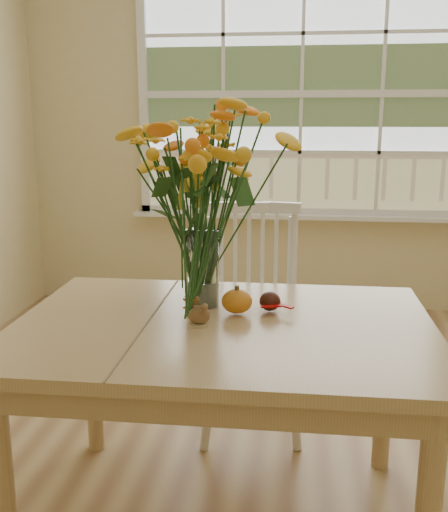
# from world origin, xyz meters

# --- Properties ---
(floor) EXTENTS (4.00, 4.50, 0.01)m
(floor) POSITION_xyz_m (0.00, 0.00, -0.01)
(floor) COLOR #976E49
(floor) RESTS_ON ground
(wall_back) EXTENTS (4.00, 0.02, 2.70)m
(wall_back) POSITION_xyz_m (0.00, 2.25, 1.35)
(wall_back) COLOR beige
(wall_back) RESTS_ON floor
(window) EXTENTS (2.42, 0.12, 1.74)m
(window) POSITION_xyz_m (0.00, 2.21, 1.53)
(window) COLOR silver
(window) RESTS_ON wall_back
(dining_table) EXTENTS (1.39, 1.00, 0.74)m
(dining_table) POSITION_xyz_m (-0.23, -0.29, 0.65)
(dining_table) COLOR tan
(dining_table) RESTS_ON floor
(windsor_chair) EXTENTS (0.52, 0.50, 1.00)m
(windsor_chair) POSITION_xyz_m (-0.20, 0.44, 0.56)
(windsor_chair) COLOR white
(windsor_chair) RESTS_ON floor
(flower_vase) EXTENTS (0.57, 0.57, 0.67)m
(flower_vase) POSITION_xyz_m (-0.33, -0.11, 1.14)
(flower_vase) COLOR white
(flower_vase) RESTS_ON dining_table
(pumpkin) EXTENTS (0.11, 0.11, 0.08)m
(pumpkin) POSITION_xyz_m (-0.19, -0.20, 0.78)
(pumpkin) COLOR orange
(pumpkin) RESTS_ON dining_table
(turkey_figurine) EXTENTS (0.08, 0.07, 0.10)m
(turkey_figurine) POSITION_xyz_m (-0.30, -0.33, 0.78)
(turkey_figurine) COLOR #CCB78C
(turkey_figurine) RESTS_ON dining_table
(dark_gourd) EXTENTS (0.13, 0.10, 0.07)m
(dark_gourd) POSITION_xyz_m (-0.08, -0.15, 0.77)
(dark_gourd) COLOR #38160F
(dark_gourd) RESTS_ON dining_table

